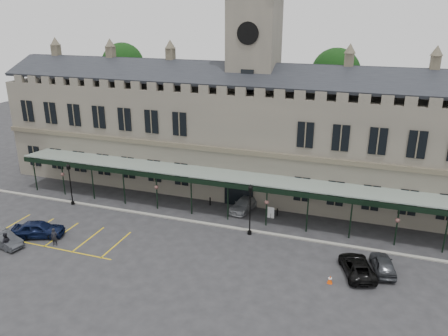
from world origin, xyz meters
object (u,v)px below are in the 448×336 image
(station_building, at_px, (252,137))
(lamp_post_mid, at_px, (250,205))
(clock_tower, at_px, (254,79))
(person_a, at_px, (54,237))
(car_van, at_px, (357,266))
(car_right_a, at_px, (383,264))
(person_b, at_px, (6,242))
(sign_board, at_px, (271,213))
(traffic_cone, at_px, (330,279))
(car_taxi, at_px, (244,204))
(lamp_post_left, at_px, (70,180))
(car_left_a, at_px, (39,229))
(car_left_b, at_px, (3,239))

(station_building, distance_m, lamp_post_mid, 11.92)
(clock_tower, relative_size, person_a, 14.85)
(car_van, bearing_deg, clock_tower, -67.60)
(car_right_a, xyz_separation_m, person_b, (-31.52, -7.46, 0.21))
(clock_tower, xyz_separation_m, person_b, (-16.54, -21.14, -12.22))
(lamp_post_mid, distance_m, sign_board, 4.90)
(sign_board, bearing_deg, station_building, 123.45)
(traffic_cone, height_order, person_a, person_a)
(car_taxi, relative_size, car_van, 0.95)
(lamp_post_left, height_order, lamp_post_mid, lamp_post_mid)
(person_b, bearing_deg, car_van, 151.71)
(clock_tower, relative_size, car_left_a, 5.29)
(sign_board, distance_m, car_left_a, 22.62)
(lamp_post_left, height_order, car_left_a, lamp_post_left)
(lamp_post_left, relative_size, car_left_a, 1.03)
(car_right_a, bearing_deg, car_left_b, 0.25)
(car_van, bearing_deg, station_building, -67.43)
(person_a, bearing_deg, clock_tower, 39.09)
(station_building, height_order, lamp_post_left, station_building)
(car_left_a, height_order, person_a, person_a)
(lamp_post_left, relative_size, car_right_a, 1.21)
(sign_board, height_order, car_van, car_van)
(car_left_b, xyz_separation_m, person_b, (0.96, -0.66, 0.21))
(car_van, bearing_deg, person_b, -6.78)
(lamp_post_mid, xyz_separation_m, car_left_b, (-20.47, -9.37, -2.38))
(person_a, distance_m, person_b, 4.03)
(traffic_cone, xyz_separation_m, sign_board, (-7.03, 9.75, 0.26))
(clock_tower, xyz_separation_m, car_right_a, (14.98, -13.68, -12.43))
(clock_tower, bearing_deg, lamp_post_left, -148.05)
(sign_board, distance_m, person_a, 20.96)
(car_left_a, bearing_deg, person_a, -130.32)
(car_taxi, distance_m, car_right_a, 16.01)
(traffic_cone, bearing_deg, car_right_a, 38.54)
(lamp_post_left, relative_size, car_van, 1.03)
(lamp_post_mid, relative_size, sign_board, 4.29)
(sign_board, height_order, car_taxi, car_taxi)
(clock_tower, bearing_deg, car_right_a, -42.40)
(clock_tower, distance_m, car_left_a, 26.90)
(station_building, bearing_deg, car_taxi, -80.95)
(lamp_post_left, relative_size, person_a, 2.89)
(clock_tower, xyz_separation_m, lamp_post_left, (-17.38, -10.84, -10.25))
(station_building, distance_m, sign_board, 9.97)
(car_left_b, relative_size, car_right_a, 1.03)
(car_left_a, bearing_deg, lamp_post_mid, -91.33)
(car_taxi, bearing_deg, person_a, -125.20)
(station_building, xyz_separation_m, car_left_b, (-17.50, -20.39, -5.79))
(lamp_post_mid, relative_size, car_left_a, 1.10)
(clock_tower, xyz_separation_m, traffic_cone, (11.10, -16.77, -12.79))
(lamp_post_mid, xyz_separation_m, person_a, (-16.17, -7.78, -2.22))
(lamp_post_left, bearing_deg, car_left_b, -90.73)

